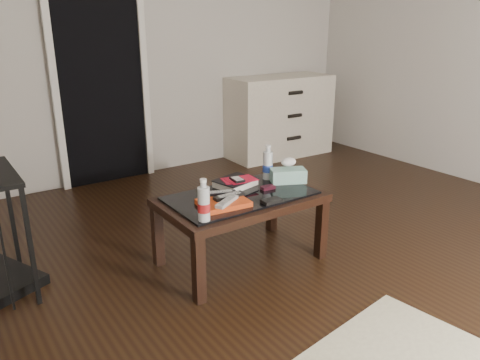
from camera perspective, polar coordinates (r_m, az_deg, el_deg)
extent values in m
plane|color=black|center=(2.99, 8.85, -11.25)|extent=(5.00, 5.00, 0.00)
plane|color=#B9B3AA|center=(4.71, -12.41, 16.80)|extent=(5.00, 0.00, 5.00)
cube|color=black|center=(4.57, -16.66, 11.99)|extent=(0.80, 0.05, 2.00)
cube|color=silver|center=(4.43, -21.76, 11.25)|extent=(0.06, 0.04, 2.04)
cube|color=silver|center=(4.69, -11.58, 12.55)|extent=(0.06, 0.04, 2.04)
cube|color=black|center=(2.61, -5.06, -10.89)|extent=(0.06, 0.06, 0.40)
cube|color=black|center=(3.11, 9.89, -5.95)|extent=(0.06, 0.06, 0.40)
cube|color=black|center=(3.02, -10.00, -6.71)|extent=(0.06, 0.06, 0.40)
cube|color=black|center=(3.46, 3.90, -3.03)|extent=(0.06, 0.06, 0.40)
cube|color=black|center=(2.93, 0.09, -2.45)|extent=(1.00, 0.60, 0.05)
cube|color=black|center=(2.92, 0.09, -1.88)|extent=(0.90, 0.50, 0.01)
cube|color=beige|center=(5.38, 4.83, 7.73)|extent=(1.22, 0.54, 0.90)
cylinder|color=black|center=(5.23, 6.58, 5.10)|extent=(0.18, 0.05, 0.04)
cylinder|color=black|center=(5.18, 6.68, 7.78)|extent=(0.18, 0.05, 0.04)
cylinder|color=black|center=(5.14, 6.79, 10.52)|extent=(0.18, 0.05, 0.04)
cube|color=black|center=(2.75, -24.16, -7.43)|extent=(0.03, 0.03, 0.70)
cube|color=black|center=(3.26, -26.14, -3.61)|extent=(0.03, 0.03, 0.70)
cube|color=#C03B12|center=(2.75, -2.03, -2.80)|extent=(0.30, 0.24, 0.03)
cube|color=#A3A4A8|center=(2.70, -1.62, -2.61)|extent=(0.20, 0.14, 0.02)
cube|color=black|center=(2.78, -1.35, -1.93)|extent=(0.20, 0.05, 0.02)
cube|color=black|center=(2.83, -2.50, -1.58)|extent=(0.20, 0.12, 0.02)
cube|color=black|center=(3.06, -0.57, -0.33)|extent=(0.29, 0.25, 0.05)
cube|color=#BA0C26|center=(3.04, -0.36, 0.07)|extent=(0.22, 0.18, 0.01)
cube|color=black|center=(3.01, -0.34, 0.07)|extent=(0.08, 0.11, 0.02)
cube|color=black|center=(3.01, 3.41, -0.91)|extent=(0.09, 0.05, 0.02)
cube|color=black|center=(2.80, 3.84, -2.54)|extent=(0.12, 0.07, 0.02)
cylinder|color=silver|center=(2.51, -4.45, -2.43)|extent=(0.08, 0.08, 0.24)
cylinder|color=silver|center=(3.17, 3.41, 2.20)|extent=(0.07, 0.07, 0.24)
cube|color=#248576|center=(3.15, 5.88, 0.55)|extent=(0.26, 0.21, 0.09)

